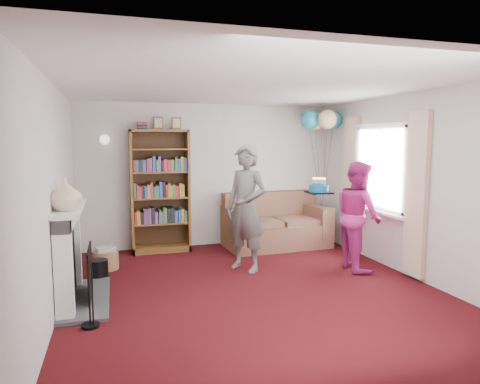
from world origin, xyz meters
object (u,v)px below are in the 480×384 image
object	(u,v)px
person_magenta	(358,215)
birthday_cake	(319,189)
bookcase	(160,192)
person_striped	(246,208)
sofa	(275,226)

from	to	relation	value
person_magenta	birthday_cake	distance (m)	0.68
bookcase	person_striped	xyz separation A→B (m)	(1.06, -1.48, -0.10)
person_striped	person_magenta	bearing A→B (deg)	39.60
sofa	bookcase	bearing A→B (deg)	170.67
sofa	birthday_cake	bearing A→B (deg)	-87.38
person_striped	birthday_cake	size ratio (longest dim) A/B	5.36
sofa	person_magenta	xyz separation A→B (m)	(0.64, -1.64, 0.44)
sofa	person_striped	world-z (taller)	person_striped
person_magenta	birthday_cake	world-z (taller)	person_magenta
person_striped	birthday_cake	world-z (taller)	person_striped
bookcase	sofa	distance (m)	2.11
bookcase	person_magenta	distance (m)	3.24
person_striped	birthday_cake	bearing A→B (deg)	45.41
person_magenta	birthday_cake	size ratio (longest dim) A/B	4.68
sofa	person_magenta	distance (m)	1.82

